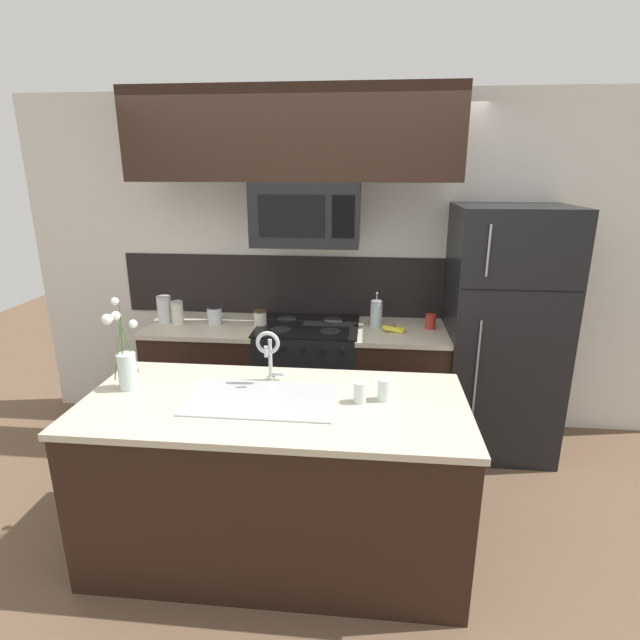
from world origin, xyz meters
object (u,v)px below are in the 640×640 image
storage_jar_medium (177,313)px  french_press (376,314)px  storage_jar_tall (164,309)px  sink_faucet (269,349)px  stove_range (308,382)px  coffee_tin (431,321)px  flower_vase (126,365)px  refrigerator (501,332)px  drinking_glass (360,392)px  microwave (307,214)px  storage_jar_squat (260,318)px  storage_jar_short (215,315)px  spare_glass (384,390)px  banana_bunch (394,329)px

storage_jar_medium → french_press: (1.51, 0.08, 0.01)m
storage_jar_tall → sink_faucet: 1.46m
stove_range → french_press: size_ratio=3.48×
coffee_tin → flower_vase: 2.14m
refrigerator → french_press: refrigerator is taller
drinking_glass → flower_vase: 1.25m
microwave → storage_jar_squat: (-0.36, 0.00, -0.78)m
storage_jar_short → microwave: bearing=-2.3°
storage_jar_short → french_press: 1.23m
stove_range → spare_glass: 1.40m
storage_jar_medium → drinking_glass: (1.42, -1.20, -0.03)m
storage_jar_squat → banana_bunch: size_ratio=0.65×
storage_jar_medium → flower_vase: flower_vase is taller
storage_jar_short → sink_faucet: bearing=-58.7°
banana_bunch → coffee_tin: coffee_tin is taller
refrigerator → flower_vase: bearing=-151.9°
sink_faucet → flower_vase: bearing=-168.7°
storage_jar_squat → refrigerator: bearing=1.3°
storage_jar_tall → storage_jar_short: 0.39m
flower_vase → coffee_tin: bearing=35.2°
refrigerator → french_press: size_ratio=6.79×
refrigerator → spare_glass: size_ratio=15.68×
banana_bunch → spare_glass: bearing=-95.0°
microwave → french_press: 0.90m
banana_bunch → flower_vase: size_ratio=0.39×
stove_range → coffee_tin: coffee_tin is taller
storage_jar_medium → storage_jar_squat: 0.64m
storage_jar_squat → french_press: french_press is taller
storage_jar_medium → drinking_glass: storage_jar_medium is taller
flower_vase → storage_jar_medium: bearing=98.2°
stove_range → banana_bunch: size_ratio=4.88×
storage_jar_medium → coffee_tin: (1.91, 0.07, -0.03)m
storage_jar_tall → storage_jar_medium: storage_jar_tall is taller
storage_jar_tall → french_press: (1.62, 0.06, -0.00)m
storage_jar_tall → drinking_glass: storage_jar_tall is taller
microwave → storage_jar_tall: 1.33m
refrigerator → coffee_tin: (-0.51, 0.03, 0.06)m
banana_bunch → sink_faucet: sink_faucet is taller
coffee_tin → sink_faucet: size_ratio=0.36×
banana_bunch → coffee_tin: (0.27, 0.11, 0.03)m
storage_jar_short → coffee_tin: 1.63m
french_press → coffee_tin: 0.40m
refrigerator → spare_glass: 1.49m
storage_jar_medium → coffee_tin: storage_jar_medium is taller
storage_jar_squat → french_press: 0.87m
microwave → storage_jar_medium: microwave is taller
spare_glass → refrigerator: bearing=53.9°
french_press → refrigerator: bearing=-2.5°
banana_bunch → drinking_glass: drinking_glass is taller
spare_glass → storage_jar_tall: bearing=144.3°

